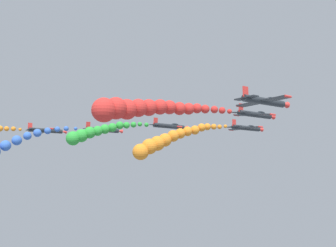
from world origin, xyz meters
The scene contains 10 objects.
airplane_lead centered at (7.12, 18.15, 77.71)m, with size 9.56×10.35×2.32m.
smoke_trail_lead centered at (5.81, -5.40, 73.47)m, with size 4.40×23.78×8.49m.
airplane_left_inner centered at (-5.77, 4.85, 78.44)m, with size 9.54×10.35×2.55m.
smoke_trail_left_inner centered at (-7.35, -14.95, 75.71)m, with size 4.53×19.07×6.00m.
airplane_right_inner centered at (19.46, 7.05, 78.51)m, with size 9.55×10.35×2.53m.
smoke_trail_right_inner centered at (19.57, -20.21, 76.97)m, with size 3.66×28.63×4.78m.
airplane_left_outer centered at (-19.52, -6.04, 78.02)m, with size 9.54×10.35×2.58m.
smoke_trail_left_outer centered at (-17.62, -29.51, 72.89)m, with size 5.03×23.16×9.63m.
airplane_right_outer centered at (32.10, -5.54, 77.94)m, with size 9.56×10.35×2.33m.
airplane_trailing centered at (-31.76, -16.44, 78.23)m, with size 9.57×10.35×2.34m.
Camera 1 is at (71.10, -53.37, 66.93)m, focal length 42.52 mm.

